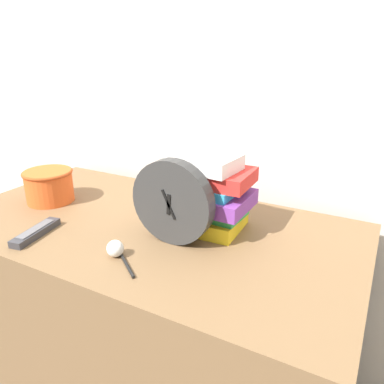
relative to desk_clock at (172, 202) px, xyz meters
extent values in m
cube|color=beige|center=(-0.13, 0.47, 0.35)|extent=(6.00, 0.04, 2.40)
cube|color=brown|center=(-0.13, 0.06, -0.49)|extent=(1.26, 0.68, 0.73)
cylinder|color=#333333|center=(0.00, 0.00, 0.00)|extent=(0.24, 0.04, 0.24)
cylinder|color=white|center=(0.00, -0.01, 0.00)|extent=(0.21, 0.01, 0.21)
cube|color=black|center=(0.00, -0.02, 0.00)|extent=(0.01, 0.01, 0.06)
cube|color=black|center=(0.00, -0.02, 0.00)|extent=(0.04, 0.01, 0.08)
cylinder|color=black|center=(0.00, -0.02, 0.00)|extent=(0.01, 0.00, 0.01)
cube|color=yellow|center=(0.06, 0.13, -0.10)|extent=(0.18, 0.18, 0.04)
cube|color=green|center=(0.06, 0.13, -0.06)|extent=(0.19, 0.13, 0.03)
cube|color=#7A3899|center=(0.06, 0.13, -0.02)|extent=(0.21, 0.18, 0.04)
cube|color=#2D9ED1|center=(0.03, 0.12, 0.01)|extent=(0.19, 0.14, 0.03)
cube|color=red|center=(0.05, 0.13, 0.04)|extent=(0.23, 0.16, 0.04)
cube|color=white|center=(0.03, 0.12, 0.09)|extent=(0.20, 0.15, 0.04)
cylinder|color=#E05623|center=(-0.53, 0.05, -0.06)|extent=(0.16, 0.16, 0.11)
torus|color=#B3451C|center=(-0.53, 0.05, -0.01)|extent=(0.17, 0.17, 0.01)
cube|color=#333338|center=(-0.36, -0.16, -0.11)|extent=(0.07, 0.18, 0.02)
cube|color=#59595E|center=(-0.36, -0.16, -0.10)|extent=(0.05, 0.13, 0.00)
sphere|color=white|center=(-0.09, -0.14, -0.10)|extent=(0.04, 0.04, 0.04)
cylinder|color=black|center=(-0.04, -0.16, -0.11)|extent=(0.12, 0.09, 0.01)
camera|label=1|loc=(0.49, -0.79, 0.38)|focal=35.00mm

